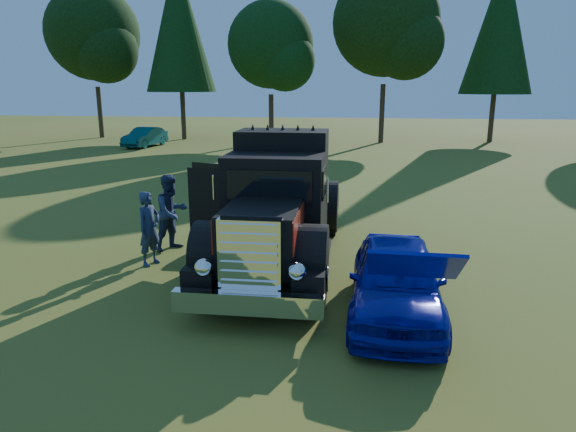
{
  "coord_description": "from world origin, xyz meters",
  "views": [
    {
      "loc": [
        2.09,
        -8.17,
        3.98
      ],
      "look_at": [
        0.77,
        2.06,
        1.36
      ],
      "focal_mm": 32.0,
      "sensor_mm": 36.0,
      "label": 1
    }
  ],
  "objects_px": {
    "hotrod_coupe": "(396,280)",
    "distant_teal_car": "(145,137)",
    "spectator_near": "(149,229)",
    "diamond_t_truck": "(277,212)",
    "spectator_far": "(172,212)"
  },
  "relations": [
    {
      "from": "hotrod_coupe",
      "to": "distant_teal_car",
      "type": "bearing_deg",
      "value": 121.0
    },
    {
      "from": "spectator_near",
      "to": "distant_teal_car",
      "type": "height_order",
      "value": "spectator_near"
    },
    {
      "from": "spectator_near",
      "to": "diamond_t_truck",
      "type": "bearing_deg",
      "value": -64.44
    },
    {
      "from": "diamond_t_truck",
      "to": "hotrod_coupe",
      "type": "distance_m",
      "value": 3.4
    },
    {
      "from": "hotrod_coupe",
      "to": "spectator_far",
      "type": "height_order",
      "value": "spectator_far"
    },
    {
      "from": "diamond_t_truck",
      "to": "spectator_far",
      "type": "bearing_deg",
      "value": 161.3
    },
    {
      "from": "diamond_t_truck",
      "to": "distant_teal_car",
      "type": "relative_size",
      "value": 1.82
    },
    {
      "from": "hotrod_coupe",
      "to": "spectator_far",
      "type": "distance_m",
      "value": 6.16
    },
    {
      "from": "spectator_near",
      "to": "distant_teal_car",
      "type": "distance_m",
      "value": 24.59
    },
    {
      "from": "distant_teal_car",
      "to": "spectator_near",
      "type": "bearing_deg",
      "value": -58.44
    },
    {
      "from": "hotrod_coupe",
      "to": "distant_teal_car",
      "type": "xyz_separation_m",
      "value": [
        -14.87,
        24.74,
        -0.03
      ]
    },
    {
      "from": "spectator_near",
      "to": "spectator_far",
      "type": "height_order",
      "value": "spectator_far"
    },
    {
      "from": "spectator_far",
      "to": "hotrod_coupe",
      "type": "bearing_deg",
      "value": -88.75
    },
    {
      "from": "hotrod_coupe",
      "to": "spectator_near",
      "type": "xyz_separation_m",
      "value": [
        -5.35,
        2.06,
        0.17
      ]
    },
    {
      "from": "diamond_t_truck",
      "to": "spectator_near",
      "type": "xyz_separation_m",
      "value": [
        -2.9,
        -0.22,
        -0.43
      ]
    }
  ]
}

